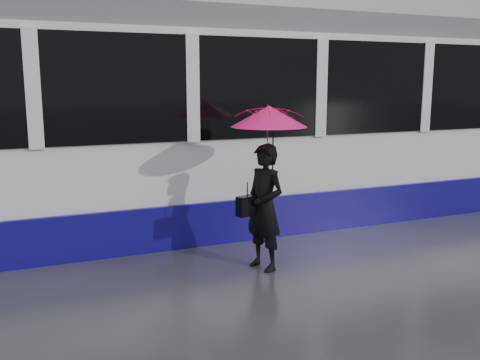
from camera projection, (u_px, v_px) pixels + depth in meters
name	position (u px, v px, depth m)	size (l,w,h in m)	color
ground	(176.00, 284.00, 6.14)	(90.00, 90.00, 0.00)	#2B2B30
rails	(131.00, 229.00, 8.40)	(34.00, 1.51, 0.02)	#3F3D38
woman	(264.00, 207.00, 6.52)	(0.57, 0.37, 1.56)	black
umbrella	(269.00, 131.00, 6.38)	(1.17, 1.17, 1.05)	#F5145C
handbag	(247.00, 205.00, 6.45)	(0.30, 0.21, 0.42)	black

